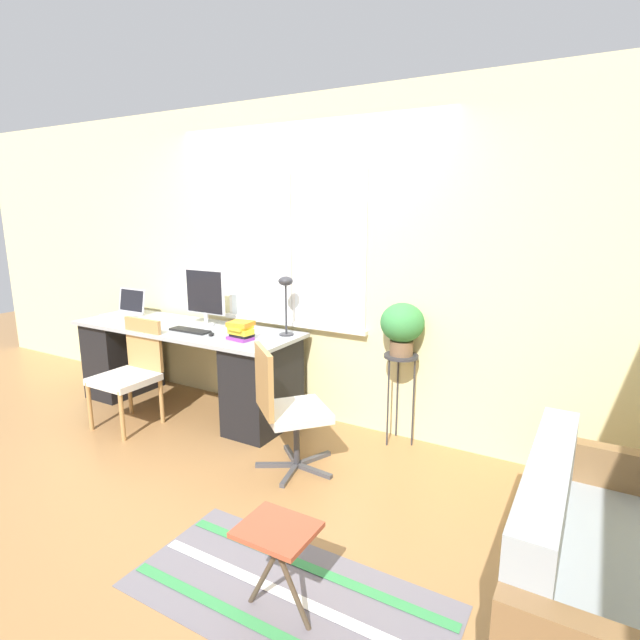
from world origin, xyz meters
The scene contains 16 objects.
ground_plane centered at (0.00, 0.00, 0.00)m, with size 14.00×14.00×0.00m, color #9E7042.
wall_back_with_window centered at (0.00, 0.81, 1.35)m, with size 9.00×0.12×2.70m.
desk centered at (-1.01, 0.37, 0.42)m, with size 2.20×0.74×0.77m.
laptop centered at (-1.88, 0.44, 0.83)m, with size 0.36×0.29×0.25m.
monitor centered at (-0.87, 0.51, 1.06)m, with size 0.43×0.14×0.51m.
keyboard centered at (-0.83, 0.26, 0.78)m, with size 0.39×0.12×0.02m.
mouse centered at (-0.56, 0.23, 0.79)m, with size 0.04×0.06×0.03m.
desk_lamp centered at (-0.04, 0.57, 1.15)m, with size 0.12×0.12×0.50m.
book_stack centered at (-0.28, 0.26, 0.85)m, with size 0.22×0.19×0.15m.
desk_chair_wooden centered at (-1.17, -0.12, 0.47)m, with size 0.46×0.47×0.89m.
office_chair_swivel centered at (0.40, -0.11, 0.46)m, with size 0.61×0.62×0.90m.
couch_loveseat centered at (2.37, -0.72, 0.28)m, with size 0.77×1.37×0.81m.
plant_stand centered at (0.94, 0.68, 0.63)m, with size 0.26×0.26×0.72m.
potted_plant centered at (0.94, 0.68, 0.95)m, with size 0.33×0.33×0.40m.
floor_rug_striped centered at (1.07, -1.12, 0.00)m, with size 1.57×0.75×0.01m.
folding_stool centered at (1.10, -1.23, 0.39)m, with size 0.34×0.28×0.46m.
Camera 1 is at (2.22, -2.80, 1.80)m, focal length 28.00 mm.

